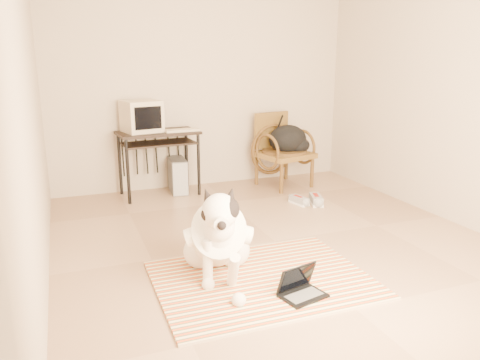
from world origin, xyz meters
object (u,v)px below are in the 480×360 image
dog (218,237)px  backpack (290,140)px  laptop (300,288)px  computer_desk (158,141)px  pc_tower (178,175)px  rattan_chair (282,150)px  crt_monitor (142,116)px

dog → backpack: (1.76, 2.24, 0.29)m
dog → laptop: size_ratio=3.18×
dog → computer_desk: dog is taller
pc_tower → rattan_chair: size_ratio=0.50×
pc_tower → backpack: size_ratio=0.90×
backpack → pc_tower: bearing=170.5°
crt_monitor → computer_desk: bearing=-15.4°
dog → crt_monitor: (-0.14, 2.48, 0.67)m
computer_desk → backpack: size_ratio=1.88×
crt_monitor → backpack: size_ratio=0.93×
dog → rattan_chair: 2.86m
computer_desk → backpack: backpack is taller
dog → backpack: backpack is taller
pc_tower → backpack: (1.48, -0.25, 0.40)m
crt_monitor → pc_tower: (0.42, 0.01, -0.78)m
computer_desk → crt_monitor: 0.36m
crt_monitor → laptop: bearing=-79.0°
laptop → pc_tower: (-0.17, 3.03, 0.14)m
pc_tower → rattan_chair: 1.43m
crt_monitor → rattan_chair: crt_monitor is taller
dog → rattan_chair: bearing=54.0°
computer_desk → crt_monitor: crt_monitor is taller
computer_desk → pc_tower: 0.54m
dog → pc_tower: (0.28, 2.49, -0.11)m
laptop → rattan_chair: bearing=66.7°
laptop → dog: bearing=129.3°
dog → crt_monitor: size_ratio=2.30×
laptop → rattan_chair: 3.13m
pc_tower → rattan_chair: rattan_chair is taller
computer_desk → rattan_chair: rattan_chair is taller
computer_desk → crt_monitor: size_ratio=2.02×
laptop → computer_desk: bearing=97.8°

